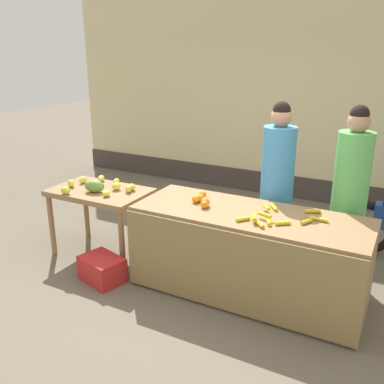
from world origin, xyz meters
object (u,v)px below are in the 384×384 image
(vendor_woman_green_shirt, at_px, (349,197))
(produce_crate, at_px, (102,269))
(vendor_woman_blue_shirt, at_px, (277,187))
(produce_sack, at_px, (192,221))

(vendor_woman_green_shirt, bearing_deg, produce_crate, -151.32)
(vendor_woman_blue_shirt, xyz_separation_m, produce_crate, (-1.45, -1.16, -0.78))
(vendor_woman_green_shirt, height_order, produce_sack, vendor_woman_green_shirt)
(vendor_woman_blue_shirt, height_order, vendor_woman_green_shirt, vendor_woman_green_shirt)
(vendor_woman_green_shirt, bearing_deg, vendor_woman_blue_shirt, -177.56)
(vendor_woman_green_shirt, height_order, produce_crate, vendor_woman_green_shirt)
(vendor_woman_blue_shirt, height_order, produce_sack, vendor_woman_blue_shirt)
(vendor_woman_green_shirt, distance_m, produce_crate, 2.60)
(vendor_woman_green_shirt, xyz_separation_m, produce_sack, (-1.76, 0.03, -0.61))
(vendor_woman_blue_shirt, xyz_separation_m, vendor_woman_green_shirt, (0.73, 0.03, 0.00))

